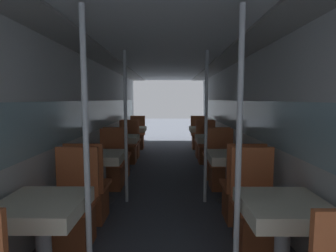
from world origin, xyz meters
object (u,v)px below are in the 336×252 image
object	(u,v)px
chair_left_near_2	(118,163)
chair_right_far_1	(221,171)
chair_right_far_3	(198,139)
chair_left_far_0	(73,218)
dining_table_right_3	(201,131)
chair_left_far_1	(111,171)
chair_right_near_2	(216,163)
dining_table_right_2	(211,141)
support_pole_left_1	(126,128)
support_pole_left_0	(86,154)
dining_table_left_2	(123,141)
dining_table_left_1	(102,161)
chair_right_near_3	(204,146)
chair_left_far_3	(137,139)
dining_table_right_1	(230,161)
chair_left_far_2	(128,150)
chair_left_near_3	(131,146)
chair_right_far_0	(256,218)
chair_right_far_2	(207,150)
support_pole_right_1	(206,128)
chair_left_near_1	(89,197)
dining_table_right_0	(283,215)
support_pole_right_0	(239,154)
dining_table_left_0	(42,215)
dining_table_left_3	(134,131)
chair_right_near_1	(241,198)

from	to	relation	value
chair_left_near_2	chair_right_far_1	xyz separation A→B (m)	(1.92, -0.57, 0.00)
chair_left_near_2	chair_right_far_3	distance (m)	3.63
chair_left_far_0	dining_table_right_3	distance (m)	5.23
chair_left_far_1	chair_right_near_2	bearing A→B (deg)	-163.31
chair_left_far_0	dining_table_right_2	xyz separation A→B (m)	(1.92, 3.03, 0.32)
support_pole_left_1	dining_table_right_3	xyz separation A→B (m)	(1.55, 3.65, -0.49)
support_pole_left_0	dining_table_left_2	bearing A→B (deg)	95.75
dining_table_left_1	chair_right_near_3	size ratio (longest dim) A/B	0.73
chair_left_far_3	dining_table_right_1	bearing A→B (deg)	114.12
dining_table_left_2	chair_right_near_2	size ratio (longest dim) A/B	0.73
support_pole_left_0	chair_right_near_2	distance (m)	3.50
chair_left_far_2	chair_left_near_3	distance (m)	0.57
dining_table_left_2	chair_right_far_0	bearing A→B (deg)	-57.67
dining_table_left_1	chair_right_far_2	distance (m)	3.13
chair_left_near_2	chair_right_far_0	world-z (taller)	same
support_pole_left_0	dining_table_left_2	world-z (taller)	support_pole_left_0
support_pole_right_1	chair_left_near_1	bearing A→B (deg)	-157.98
support_pole_left_0	chair_right_far_1	xyz separation A→B (m)	(1.55, 2.45, -0.81)
dining_table_right_0	chair_right_far_0	size ratio (longest dim) A/B	0.73
chair_right_far_1	chair_right_near_3	xyz separation A→B (m)	(0.00, 2.40, 0.00)
dining_table_right_2	chair_right_far_2	size ratio (longest dim) A/B	0.73
chair_right_far_0	chair_right_far_1	xyz separation A→B (m)	(0.00, 1.83, 0.00)
support_pole_right_0	chair_right_near_3	world-z (taller)	support_pole_right_0
chair_left_far_0	dining_table_left_2	size ratio (longest dim) A/B	1.37
support_pole_left_1	chair_left_near_3	size ratio (longest dim) A/B	2.19
support_pole_right_0	dining_table_right_1	distance (m)	1.93
chair_right_far_3	support_pole_right_1	bearing A→B (deg)	85.09
dining_table_left_0	dining_table_right_1	world-z (taller)	same
dining_table_right_1	chair_right_near_3	xyz separation A→B (m)	(0.00, 3.03, -0.32)
dining_table_left_3	chair_right_near_2	distance (m)	3.13
chair_left_near_2	support_pole_right_0	size ratio (longest dim) A/B	0.46
chair_right_far_2	dining_table_right_2	bearing A→B (deg)	90.00
chair_left_far_1	dining_table_left_2	size ratio (longest dim) A/B	1.37
dining_table_right_0	chair_right_far_0	world-z (taller)	chair_right_far_0
chair_left_near_1	support_pole_right_1	world-z (taller)	support_pole_right_1
chair_right_far_0	chair_left_near_3	bearing A→B (deg)	-65.62
dining_table_right_3	chair_right_near_3	size ratio (longest dim) A/B	0.73
chair_right_far_2	dining_table_right_1	bearing A→B (deg)	90.00
chair_left_far_3	chair_right_near_3	size ratio (longest dim) A/B	1.00
chair_left_far_0	chair_right_near_3	xyz separation A→B (m)	(1.92, 4.23, 0.00)
chair_left_near_2	dining_table_left_1	bearing A→B (deg)	-90.00
dining_table_left_1	dining_table_left_0	bearing A→B (deg)	-90.00
chair_left_far_2	support_pole_right_1	size ratio (longest dim) A/B	0.46
chair_left_near_3	chair_left_far_2	bearing A→B (deg)	-90.00
dining_table_left_0	support_pole_right_0	size ratio (longest dim) A/B	0.33
support_pole_left_1	chair_right_near_3	world-z (taller)	support_pole_left_1
chair_left_near_2	support_pole_left_0	bearing A→B (deg)	-83.07
support_pole_left_1	chair_right_near_2	distance (m)	2.12
dining_table_right_3	chair_right_far_3	world-z (taller)	chair_right_far_3
chair_right_far_0	chair_right_near_1	bearing A→B (deg)	-90.00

